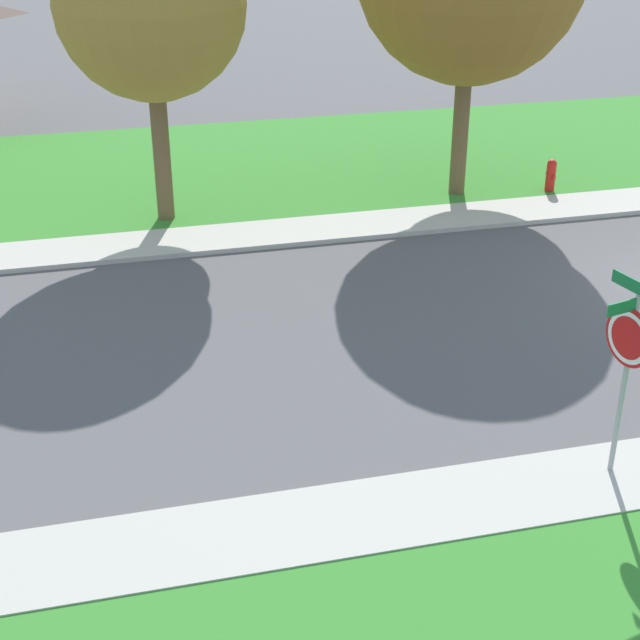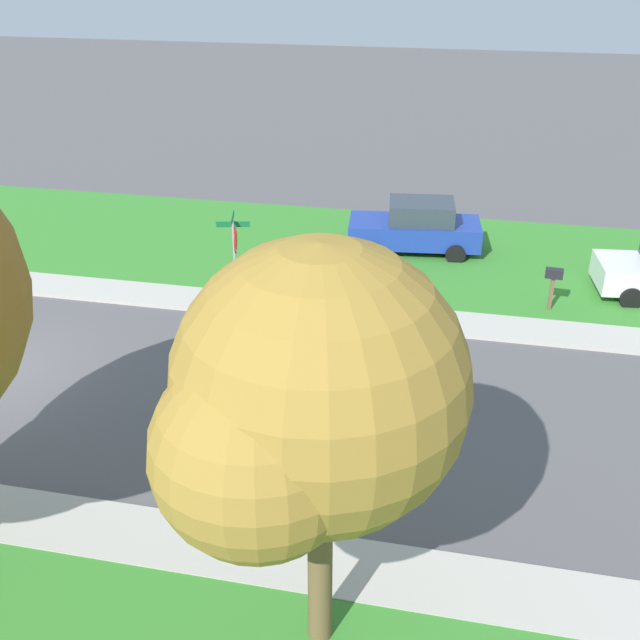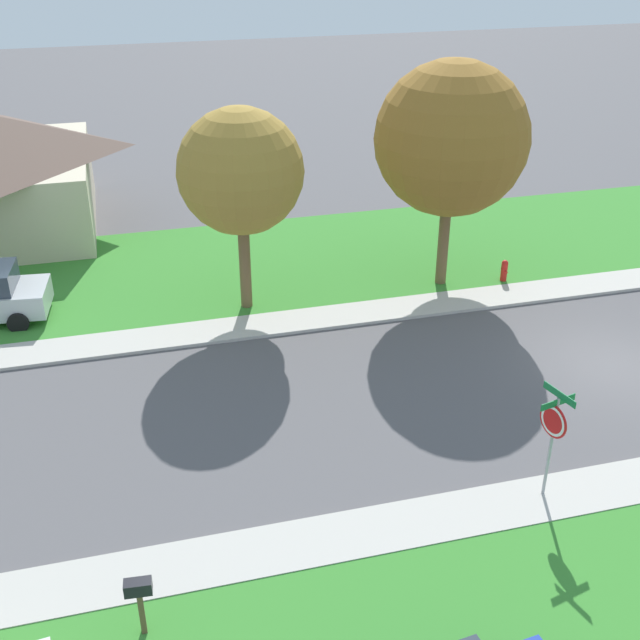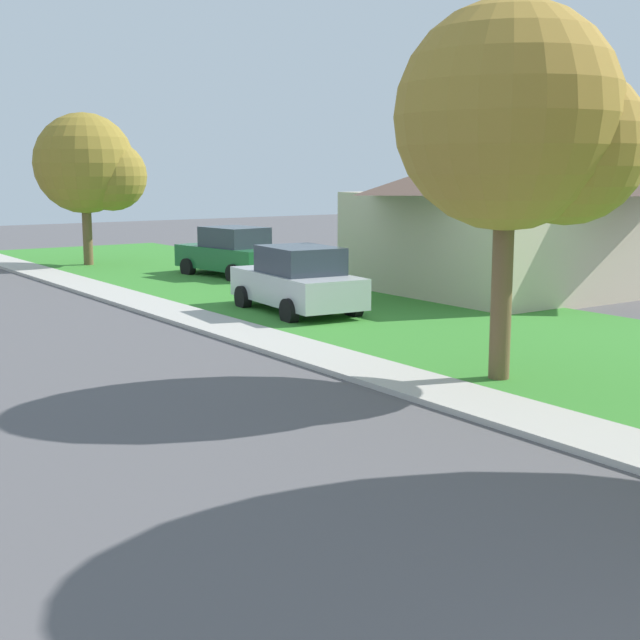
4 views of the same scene
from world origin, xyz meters
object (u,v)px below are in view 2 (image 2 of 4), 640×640
Objects in this scene: tree_sidewalk_far at (305,402)px; mailbox at (553,279)px; car_blue_driveway_right at (416,227)px; stop_sign_far_corner at (235,245)px.

mailbox is (-12.42, 4.17, -3.38)m from tree_sidewalk_far.
car_blue_driveway_right is 3.42× the size of mailbox.
car_blue_driveway_right is 16.52m from tree_sidewalk_far.
stop_sign_far_corner reaches higher than car_blue_driveway_right.
stop_sign_far_corner reaches higher than mailbox.
tree_sidewalk_far reaches higher than car_blue_driveway_right.
tree_sidewalk_far is 4.91× the size of mailbox.
mailbox is (3.72, 4.16, 0.14)m from car_blue_driveway_right.
mailbox is at bearing 161.43° from tree_sidewalk_far.
stop_sign_far_corner is 12.05m from tree_sidewalk_far.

